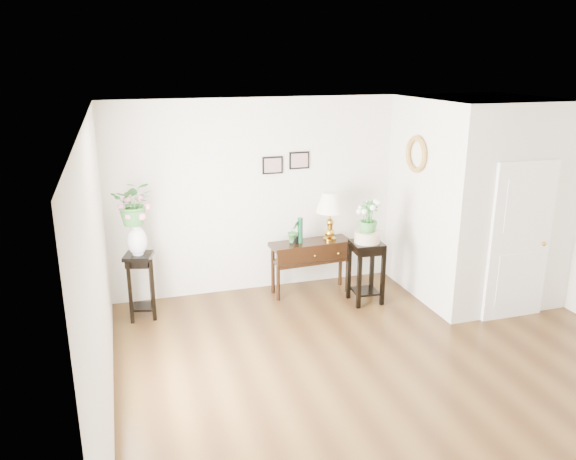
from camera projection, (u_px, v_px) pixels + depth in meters
name	position (u px, v px, depth m)	size (l,w,h in m)	color
floor	(396.00, 370.00, 6.21)	(6.00, 5.50, 0.02)	#513719
ceiling	(413.00, 113.00, 5.39)	(6.00, 5.50, 0.02)	white
wall_back	(315.00, 193.00, 8.31)	(6.00, 0.02, 2.80)	silver
wall_left	(100.00, 283.00, 4.96)	(0.02, 5.50, 2.80)	silver
partition	(476.00, 198.00, 8.01)	(1.80, 1.95, 2.80)	silver
door	(520.00, 242.00, 7.20)	(0.90, 0.05, 2.10)	white
art_print_left	(273.00, 165.00, 7.98)	(0.30, 0.02, 0.25)	black
art_print_right	(299.00, 160.00, 8.08)	(0.30, 0.02, 0.25)	black
wall_ornament	(416.00, 154.00, 7.67)	(0.51, 0.51, 0.07)	gold
console_table	(310.00, 267.00, 8.17)	(1.18, 0.39, 0.78)	black
table_lamp	(330.00, 217.00, 8.04)	(0.41, 0.41, 0.71)	#B58623
green_vase	(300.00, 231.00, 7.96)	(0.08, 0.08, 0.37)	#0E3F25
potted_plant	(294.00, 232.00, 7.94)	(0.18, 0.14, 0.32)	#377A35
plant_stand_a	(141.00, 286.00, 7.36)	(0.35, 0.35, 0.89)	black
porcelain_vase	(137.00, 238.00, 7.17)	(0.26, 0.26, 0.44)	white
lily_arrangement	(134.00, 202.00, 7.03)	(0.52, 0.45, 0.58)	#377A35
plant_stand_b	(366.00, 272.00, 7.84)	(0.42, 0.42, 0.88)	black
ceramic_bowl	(367.00, 237.00, 7.69)	(0.35, 0.35, 0.16)	beige
narcissus	(368.00, 218.00, 7.61)	(0.25, 0.25, 0.45)	#377A35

